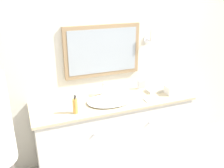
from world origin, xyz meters
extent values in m
cube|color=silver|center=(0.00, 0.62, 1.27)|extent=(8.00, 0.06, 2.55)
cube|color=#997A56|center=(-0.03, 0.57, 1.40)|extent=(0.91, 0.04, 0.60)
cube|color=#9EA8B2|center=(-0.03, 0.55, 1.40)|extent=(0.82, 0.01, 0.51)
cylinder|color=silver|center=(0.55, 0.58, 1.49)|extent=(0.09, 0.01, 0.09)
cylinder|color=silver|center=(0.55, 0.53, 1.49)|extent=(0.02, 0.10, 0.02)
cylinder|color=white|center=(0.55, 0.48, 1.56)|extent=(0.02, 0.02, 0.14)
cube|color=white|center=(0.00, 0.30, 0.43)|extent=(1.80, 0.53, 0.85)
cube|color=#C6B793|center=(0.00, 0.30, 0.87)|extent=(1.86, 0.57, 0.03)
sphere|color=silver|center=(-0.32, 0.02, 0.66)|extent=(0.02, 0.02, 0.02)
sphere|color=silver|center=(0.32, 0.02, 0.66)|extent=(0.02, 0.02, 0.02)
ellipsoid|color=white|center=(-0.06, 0.27, 0.90)|extent=(0.51, 0.37, 0.03)
cylinder|color=silver|center=(-0.06, 0.48, 0.90)|extent=(0.06, 0.06, 0.03)
cylinder|color=silver|center=(-0.06, 0.48, 0.97)|extent=(0.02, 0.02, 0.12)
cylinder|color=silver|center=(-0.06, 0.44, 1.04)|extent=(0.02, 0.07, 0.02)
cylinder|color=white|center=(-0.14, 0.48, 0.91)|extent=(0.05, 0.02, 0.02)
cylinder|color=white|center=(0.01, 0.48, 0.91)|extent=(0.05, 0.02, 0.02)
cylinder|color=gold|center=(-0.48, 0.16, 0.96)|extent=(0.05, 0.05, 0.16)
cylinder|color=black|center=(-0.48, 0.16, 1.06)|extent=(0.02, 0.02, 0.04)
cube|color=black|center=(-0.48, 0.14, 1.07)|extent=(0.02, 0.03, 0.01)
cube|color=white|center=(0.76, 0.21, 0.93)|extent=(0.22, 0.13, 0.10)
cube|color=black|center=(0.76, 0.15, 0.93)|extent=(0.16, 0.01, 0.07)
cube|color=#B2B2B7|center=(0.45, 0.48, 0.94)|extent=(0.10, 0.01, 0.12)
cube|color=beige|center=(0.45, 0.47, 0.94)|extent=(0.07, 0.00, 0.09)
cube|color=silver|center=(0.55, 0.34, 0.90)|extent=(0.18, 0.13, 0.03)
cube|color=silver|center=(0.39, 0.15, 0.89)|extent=(0.14, 0.13, 0.01)
camera|label=1|loc=(-0.96, -2.09, 2.12)|focal=40.00mm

